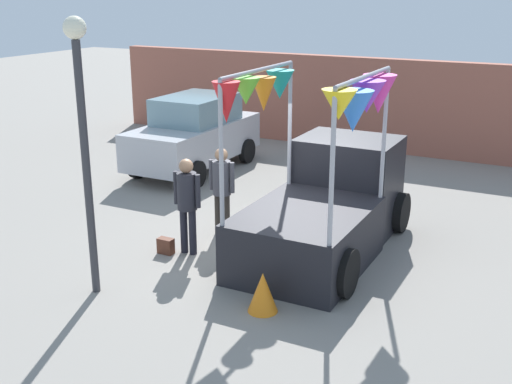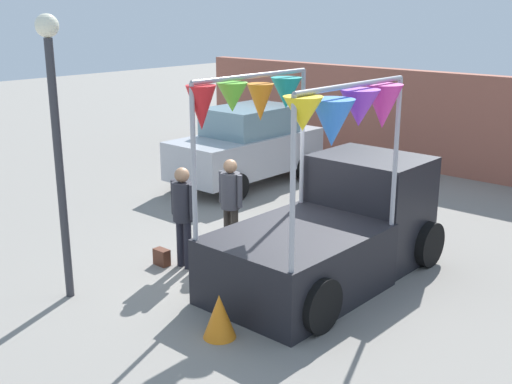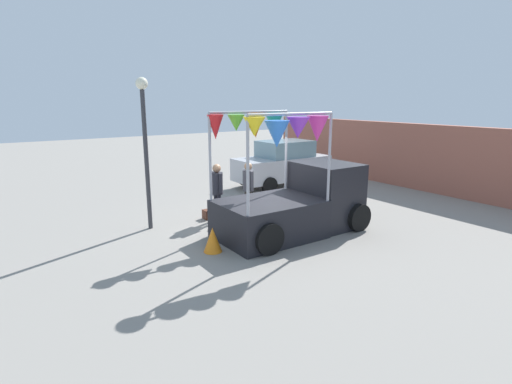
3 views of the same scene
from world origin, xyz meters
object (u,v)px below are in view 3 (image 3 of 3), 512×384
at_px(person_vendor, 248,184).
at_px(street_lamp, 145,133).
at_px(folded_kite_bundle_tangerine, 213,240).
at_px(parked_car, 283,163).
at_px(person_customer, 217,187).
at_px(handbag, 206,215).
at_px(vendor_truck, 299,198).

bearing_deg(person_vendor, street_lamp, -100.43).
bearing_deg(folded_kite_bundle_tangerine, street_lamp, -166.79).
height_order(parked_car, street_lamp, street_lamp).
distance_m(parked_car, person_vendor, 4.63).
bearing_deg(folded_kite_bundle_tangerine, person_customer, 148.40).
distance_m(person_customer, person_vendor, 1.04).
distance_m(person_customer, street_lamp, 2.54).
bearing_deg(person_customer, folded_kite_bundle_tangerine, -31.60).
height_order(person_vendor, handbag, person_vendor).
distance_m(vendor_truck, person_customer, 2.48).
bearing_deg(person_customer, street_lamp, -103.53).
bearing_deg(vendor_truck, person_vendor, -169.92).
height_order(person_customer, person_vendor, person_customer).
xyz_separation_m(parked_car, street_lamp, (2.36, -6.54, 1.72)).
relative_size(vendor_truck, folded_kite_bundle_tangerine, 6.87).
bearing_deg(folded_kite_bundle_tangerine, person_vendor, 130.99).
xyz_separation_m(person_vendor, street_lamp, (-0.54, -2.94, 1.65)).
distance_m(vendor_truck, parked_car, 5.87).
height_order(parked_car, person_vendor, parked_car).
xyz_separation_m(vendor_truck, person_customer, (-2.06, -1.39, 0.10)).
bearing_deg(parked_car, person_customer, -58.73).
height_order(vendor_truck, handbag, vendor_truck).
bearing_deg(parked_car, person_vendor, -51.18).
bearing_deg(handbag, folded_kite_bundle_tangerine, -24.06).
height_order(parked_car, handbag, parked_car).
xyz_separation_m(parked_car, person_vendor, (2.90, -3.61, 0.07)).
bearing_deg(person_customer, handbag, -150.26).
xyz_separation_m(person_vendor, handbag, (-0.43, -1.23, -0.87)).
bearing_deg(parked_car, handbag, -62.98).
height_order(person_vendor, folded_kite_bundle_tangerine, person_vendor).
distance_m(parked_car, street_lamp, 7.17).
distance_m(vendor_truck, folded_kite_bundle_tangerine, 2.76).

